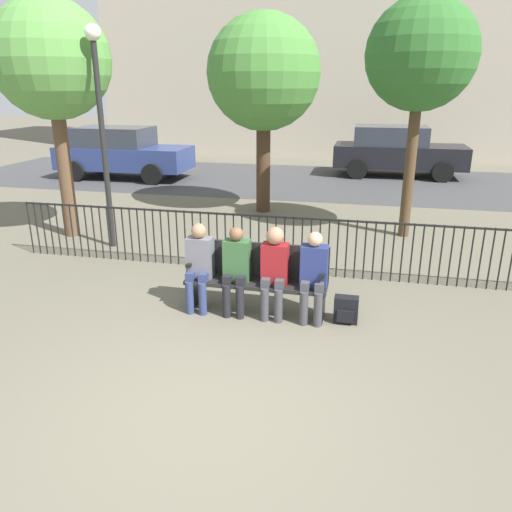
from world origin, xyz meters
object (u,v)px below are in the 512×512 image
at_px(tree_2, 51,61).
at_px(lamp_post, 100,107).
at_px(park_bench, 257,275).
at_px(parked_car_0, 397,150).
at_px(backpack, 346,310).
at_px(tree_0, 264,74).
at_px(parked_car_1, 122,152).
at_px(tree_1, 421,56).
at_px(seated_person_2, 274,267).
at_px(seated_person_3, 314,272).
at_px(seated_person_0, 199,263).
at_px(seated_person_1, 236,266).

relative_size(tree_2, lamp_post, 1.14).
distance_m(park_bench, parked_car_0, 11.42).
distance_m(backpack, tree_0, 6.72).
distance_m(parked_car_0, parked_car_1, 8.96).
distance_m(tree_1, parked_car_0, 7.56).
xyz_separation_m(backpack, parked_car_0, (1.02, 11.32, 0.67)).
bearing_deg(seated_person_2, seated_person_3, -0.22).
relative_size(backpack, tree_1, 0.08).
bearing_deg(tree_1, seated_person_2, -114.03).
xyz_separation_m(park_bench, seated_person_2, (0.25, -0.13, 0.19)).
distance_m(park_bench, seated_person_0, 0.79).
bearing_deg(backpack, tree_0, 112.04).
height_order(seated_person_3, tree_1, tree_1).
height_order(seated_person_1, backpack, seated_person_1).
relative_size(seated_person_0, parked_car_0, 0.28).
bearing_deg(lamp_post, seated_person_0, -42.23).
xyz_separation_m(seated_person_1, parked_car_0, (2.47, 11.33, 0.19)).
xyz_separation_m(seated_person_0, lamp_post, (-2.52, 2.29, 1.87)).
bearing_deg(parked_car_0, seated_person_2, -99.83).
distance_m(tree_0, lamp_post, 4.03).
height_order(tree_1, parked_car_1, tree_1).
distance_m(seated_person_1, backpack, 1.53).
distance_m(park_bench, tree_2, 5.87).
bearing_deg(seated_person_1, seated_person_0, 179.91).
bearing_deg(parked_car_0, tree_2, -127.84).
distance_m(seated_person_0, tree_0, 6.13).
relative_size(seated_person_2, tree_2, 0.27).
bearing_deg(seated_person_3, backpack, 1.19).
bearing_deg(tree_1, parked_car_1, 150.90).
bearing_deg(tree_0, park_bench, -78.91).
relative_size(lamp_post, parked_car_0, 0.92).
bearing_deg(tree_1, seated_person_1, -119.53).
relative_size(tree_1, parked_car_0, 1.05).
xyz_separation_m(tree_0, tree_2, (-3.36, -2.84, 0.18)).
xyz_separation_m(seated_person_2, tree_1, (1.88, 4.21, 2.70)).
bearing_deg(tree_1, parked_car_0, 89.30).
relative_size(park_bench, seated_person_1, 1.59).
distance_m(seated_person_0, seated_person_2, 1.02).
bearing_deg(parked_car_1, seated_person_3, -51.28).
xyz_separation_m(tree_1, parked_car_1, (-8.56, 4.77, -2.55)).
bearing_deg(seated_person_3, seated_person_1, 179.99).
relative_size(seated_person_1, tree_2, 0.27).
height_order(backpack, parked_car_0, parked_car_0).
xyz_separation_m(seated_person_1, tree_0, (-0.82, 5.60, 2.47)).
bearing_deg(tree_0, seated_person_3, -71.89).
bearing_deg(tree_2, park_bench, -30.72).
relative_size(backpack, lamp_post, 0.09).
bearing_deg(seated_person_1, parked_car_0, 77.69).
xyz_separation_m(seated_person_3, lamp_post, (-4.04, 2.29, 1.88)).
distance_m(seated_person_0, parked_car_1, 10.61).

